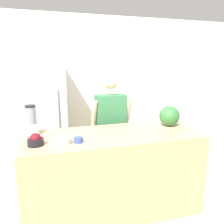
# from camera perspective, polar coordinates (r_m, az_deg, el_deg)

# --- Properties ---
(wall_back) EXTENTS (8.00, 0.06, 2.60)m
(wall_back) POSITION_cam_1_polar(r_m,az_deg,el_deg) (4.11, -6.63, 6.10)
(wall_back) COLOR white
(wall_back) RESTS_ON ground_plane
(counter_island) EXTENTS (2.00, 0.81, 0.96)m
(counter_island) POSITION_cam_1_polar(r_m,az_deg,el_deg) (2.71, 0.25, -15.41)
(counter_island) COLOR tan
(counter_island) RESTS_ON ground_plane
(refrigerator) EXTENTS (0.66, 0.72, 1.78)m
(refrigerator) POSITION_cam_1_polar(r_m,az_deg,el_deg) (3.74, -16.97, -1.38)
(refrigerator) COLOR #B7B7BC
(refrigerator) RESTS_ON ground_plane
(person) EXTENTS (0.57, 0.26, 1.60)m
(person) POSITION_cam_1_polar(r_m,az_deg,el_deg) (3.22, -0.37, -4.33)
(person) COLOR gray
(person) RESTS_ON ground_plane
(cutting_board) EXTENTS (0.37, 0.27, 0.01)m
(cutting_board) POSITION_cam_1_polar(r_m,az_deg,el_deg) (2.89, 14.02, -3.63)
(cutting_board) COLOR tan
(cutting_board) RESTS_ON counter_island
(watermelon) EXTENTS (0.26, 0.26, 0.26)m
(watermelon) POSITION_cam_1_polar(r_m,az_deg,el_deg) (2.86, 14.75, -1.01)
(watermelon) COLOR #2D6B33
(watermelon) RESTS_ON cutting_board
(bowl_cherries) EXTENTS (0.16, 0.16, 0.13)m
(bowl_cherries) POSITION_cam_1_polar(r_m,az_deg,el_deg) (2.29, -19.34, -7.06)
(bowl_cherries) COLOR black
(bowl_cherries) RESTS_ON counter_island
(bowl_cream) EXTENTS (0.16, 0.16, 0.11)m
(bowl_cream) POSITION_cam_1_polar(r_m,az_deg,el_deg) (2.26, -12.82, -7.17)
(bowl_cream) COLOR beige
(bowl_cream) RESTS_ON counter_island
(bowl_small_blue) EXTENTS (0.09, 0.09, 0.06)m
(bowl_small_blue) POSITION_cam_1_polar(r_m,az_deg,el_deg) (2.27, -8.76, -7.19)
(bowl_small_blue) COLOR #334C9E
(bowl_small_blue) RESTS_ON counter_island
(blender) EXTENTS (0.15, 0.15, 0.34)m
(blender) POSITION_cam_1_polar(r_m,az_deg,el_deg) (2.65, -20.36, -2.31)
(blender) COLOR #B7B7BC
(blender) RESTS_ON counter_island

